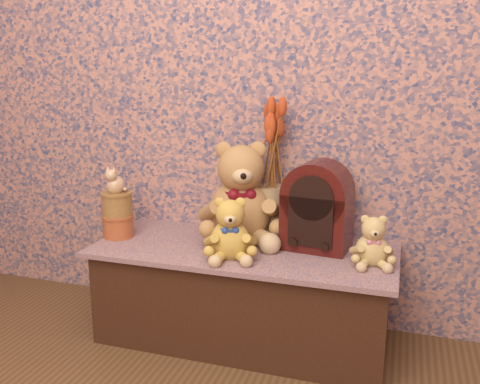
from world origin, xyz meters
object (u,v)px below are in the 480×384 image
at_px(teddy_small, 373,238).
at_px(cat_figurine, 116,179).
at_px(biscuit_tin_lower, 118,226).
at_px(cathedral_radio, 318,205).
at_px(teddy_large, 241,187).
at_px(teddy_medium, 230,225).
at_px(ceramic_vase, 271,212).

bearing_deg(teddy_small, cat_figurine, 168.81).
height_order(biscuit_tin_lower, cat_figurine, cat_figurine).
height_order(cathedral_radio, biscuit_tin_lower, cathedral_radio).
distance_m(teddy_large, teddy_medium, 0.25).
bearing_deg(cathedral_radio, teddy_medium, -139.11).
distance_m(cathedral_radio, cat_figurine, 0.84).
bearing_deg(ceramic_vase, teddy_medium, -106.68).
bearing_deg(ceramic_vase, cathedral_radio, -20.76).
relative_size(ceramic_vase, biscuit_tin_lower, 1.73).
height_order(teddy_medium, teddy_small, teddy_medium).
relative_size(teddy_medium, cat_figurine, 2.13).
bearing_deg(ceramic_vase, teddy_small, -24.27).
bearing_deg(biscuit_tin_lower, teddy_medium, -9.16).
distance_m(ceramic_vase, biscuit_tin_lower, 0.66).
height_order(teddy_medium, biscuit_tin_lower, teddy_medium).
xyz_separation_m(teddy_large, cathedral_radio, (0.32, -0.02, -0.05)).
relative_size(teddy_large, cat_figurine, 3.76).
distance_m(teddy_small, cat_figurine, 1.06).
relative_size(teddy_small, cat_figurine, 1.69).
xyz_separation_m(cathedral_radio, cat_figurine, (-0.83, -0.12, 0.08)).
bearing_deg(teddy_large, teddy_medium, -104.29).
xyz_separation_m(teddy_large, biscuit_tin_lower, (-0.51, -0.14, -0.18)).
bearing_deg(teddy_large, biscuit_tin_lower, 173.25).
xyz_separation_m(cathedral_radio, ceramic_vase, (-0.21, 0.08, -0.07)).
bearing_deg(cat_figurine, teddy_medium, -4.83).
height_order(teddy_large, ceramic_vase, teddy_large).
bearing_deg(ceramic_vase, cat_figurine, -162.35).
bearing_deg(biscuit_tin_lower, teddy_large, 15.17).
relative_size(teddy_small, cathedral_radio, 0.57).
relative_size(teddy_large, biscuit_tin_lower, 3.45).
relative_size(teddy_large, teddy_small, 2.23).
distance_m(teddy_medium, cathedral_radio, 0.36).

